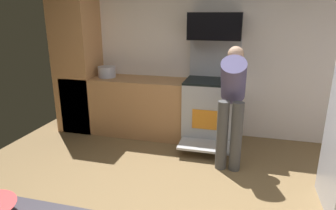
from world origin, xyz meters
The scene contains 7 objects.
wall_back centered at (0.00, 2.34, 1.30)m, with size 5.20×0.12×2.60m, color silver.
lower_cabinet_run centered at (-0.90, 1.98, 0.45)m, with size 2.40×0.60×0.90m, color tan.
cabinet_column centered at (-1.90, 1.98, 1.05)m, with size 0.60×0.60×2.10m, color tan.
oven_range centered at (0.28, 1.97, 0.51)m, with size 0.76×1.03×1.52m.
microwave centered at (0.28, 2.06, 1.70)m, with size 0.74×0.38×0.37m, color black.
person_cook centered at (0.60, 1.27, 0.88)m, with size 0.31×0.60×1.49m.
stock_pot centered at (-1.40, 1.98, 0.99)m, with size 0.28×0.28×0.17m, color #AFB3C8.
Camera 1 is at (0.72, -2.25, 1.87)m, focal length 31.51 mm.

